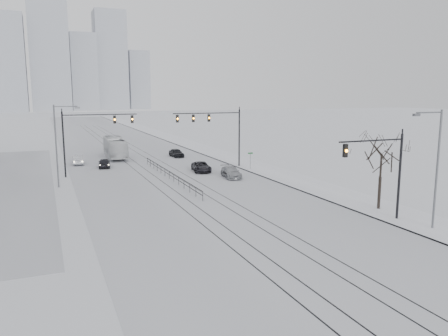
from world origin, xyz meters
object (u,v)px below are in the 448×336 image
sedan_nb_right (231,172)px  box_truck (115,147)px  sedan_nb_front (201,167)px  sedan_sb_inner (104,163)px  bare_tree (381,160)px  sedan_sb_outer (78,160)px  sedan_nb_far (176,153)px  traffic_mast_near (384,166)px

sedan_nb_right → box_truck: 25.35m
sedan_nb_front → sedan_sb_inner: bearing=153.7°
bare_tree → sedan_nb_right: 20.28m
sedan_sb_outer → sedan_nb_right: size_ratio=0.94×
sedan_nb_far → traffic_mast_near: bearing=-88.2°
sedan_sb_outer → traffic_mast_near: bearing=119.9°
traffic_mast_near → bare_tree: (2.41, 3.00, -0.07)m
bare_tree → sedan_nb_front: (-7.92, 24.34, -3.85)m
sedan_sb_inner → sedan_nb_front: sedan_sb_inner is taller
bare_tree → sedan_sb_inner: (-19.35, 32.52, -3.84)m
traffic_mast_near → bare_tree: 3.85m
traffic_mast_near → sedan_nb_far: (-4.67, 41.89, -3.90)m
traffic_mast_near → box_truck: traffic_mast_near is taller
sedan_sb_inner → sedan_nb_far: size_ratio=0.98×
traffic_mast_near → bare_tree: bearing=51.2°
sedan_sb_inner → sedan_nb_far: bearing=-145.6°
box_truck → traffic_mast_near: bearing=109.8°
box_truck → sedan_sb_outer: bearing=42.5°
sedan_nb_right → sedan_nb_far: bearing=101.0°
sedan_nb_far → sedan_sb_outer: bearing=-177.4°
box_truck → sedan_sb_inner: bearing=75.4°
traffic_mast_near → sedan_sb_outer: 44.91m
sedan_nb_front → sedan_nb_right: bearing=-60.3°
traffic_mast_near → sedan_nb_front: size_ratio=1.52×
sedan_sb_inner → sedan_nb_front: size_ratio=0.83×
traffic_mast_near → sedan_sb_inner: size_ratio=1.82×
bare_tree → sedan_nb_right: bearing=107.4°
traffic_mast_near → sedan_nb_far: size_ratio=1.79×
sedan_sb_outer → box_truck: size_ratio=0.36×
sedan_nb_front → box_truck: 19.69m
sedan_sb_inner → sedan_nb_right: sedan_nb_right is taller
sedan_sb_inner → sedan_nb_front: bearing=151.3°
box_truck → sedan_nb_far: bearing=163.6°
traffic_mast_near → sedan_nb_front: (-5.51, 27.34, -3.92)m
bare_tree → sedan_sb_inner: size_ratio=1.59×
sedan_sb_outer → sedan_nb_right: sedan_sb_outer is taller
sedan_sb_inner → sedan_nb_right: size_ratio=0.85×
sedan_sb_inner → box_truck: box_truck is taller
traffic_mast_near → sedan_sb_inner: traffic_mast_near is taller
sedan_sb_outer → sedan_nb_far: 15.55m
bare_tree → sedan_nb_far: 39.71m
bare_tree → traffic_mast_near: bearing=-128.8°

